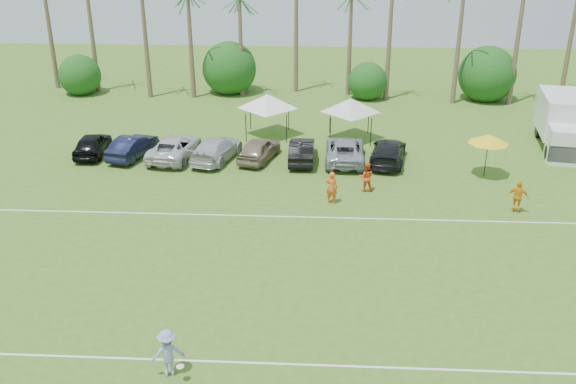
{
  "coord_description": "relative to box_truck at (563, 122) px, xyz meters",
  "views": [
    {
      "loc": [
        2.13,
        -16.46,
        14.94
      ],
      "look_at": [
        0.51,
        13.62,
        1.6
      ],
      "focal_mm": 40.0,
      "sensor_mm": 36.0,
      "label": 1
    }
  ],
  "objects": [
    {
      "name": "canopy_tent_left",
      "position": [
        -19.96,
        1.69,
        1.14
      ],
      "size": [
        4.36,
        4.36,
        3.53
      ],
      "color": "black",
      "rests_on": "ground"
    },
    {
      "name": "sideline_player_a",
      "position": [
        -15.5,
        -9.62,
        -0.97
      ],
      "size": [
        0.77,
        0.63,
        1.84
      ],
      "primitive_type": "imported",
      "rotation": [
        0.0,
        0.0,
        2.82
      ],
      "color": "#EE5A1A",
      "rests_on": "ground"
    },
    {
      "name": "parked_car_0",
      "position": [
        -31.19,
        -2.88,
        -1.15
      ],
      "size": [
        1.93,
        4.39,
        1.47
      ],
      "primitive_type": "imported",
      "rotation": [
        0.0,
        0.0,
        3.19
      ],
      "color": "black",
      "rests_on": "ground"
    },
    {
      "name": "bush_tree_1",
      "position": [
        -24.3,
        13.46,
        -0.09
      ],
      "size": [
        4.0,
        4.0,
        4.0
      ],
      "color": "brown",
      "rests_on": "ground"
    },
    {
      "name": "bush_tree_2",
      "position": [
        -12.3,
        13.46,
        -0.09
      ],
      "size": [
        4.0,
        4.0,
        4.0
      ],
      "color": "brown",
      "rests_on": "ground"
    },
    {
      "name": "box_truck",
      "position": [
        0.0,
        0.0,
        0.0
      ],
      "size": [
        3.59,
        7.15,
        3.53
      ],
      "rotation": [
        0.0,
        0.0,
        -0.15
      ],
      "color": "silver",
      "rests_on": "ground"
    },
    {
      "name": "parked_car_1",
      "position": [
        -28.43,
        -3.15,
        -1.15
      ],
      "size": [
        2.59,
        4.7,
        1.47
      ],
      "primitive_type": "imported",
      "rotation": [
        0.0,
        0.0,
        2.9
      ],
      "color": "black",
      "rests_on": "ground"
    },
    {
      "name": "palm_tree_4",
      "position": [
        -22.3,
        12.46,
        5.59
      ],
      "size": [
        2.4,
        2.4,
        8.9
      ],
      "color": "brown",
      "rests_on": "ground"
    },
    {
      "name": "parked_car_3",
      "position": [
        -22.9,
        -3.36,
        -1.15
      ],
      "size": [
        3.28,
        5.42,
        1.47
      ],
      "primitive_type": "imported",
      "rotation": [
        0.0,
        0.0,
        2.88
      ],
      "color": "#BDBEC0",
      "rests_on": "ground"
    },
    {
      "name": "canopy_tent_right",
      "position": [
        -14.14,
        1.17,
        1.08
      ],
      "size": [
        4.27,
        4.27,
        3.46
      ],
      "color": "black",
      "rests_on": "ground"
    },
    {
      "name": "market_umbrella",
      "position": [
        -6.19,
        -5.31,
        0.53
      ],
      "size": [
        2.42,
        2.42,
        2.69
      ],
      "color": "black",
      "rests_on": "ground"
    },
    {
      "name": "frisbee_player",
      "position": [
        -21.28,
        -24.29,
        -0.98
      ],
      "size": [
        1.34,
        1.03,
        1.82
      ],
      "rotation": [
        0.0,
        0.0,
        3.48
      ],
      "color": "#8A97C4",
      "rests_on": "ground"
    },
    {
      "name": "field_lines",
      "position": [
        -18.3,
        -17.54,
        -1.88
      ],
      "size": [
        80.0,
        12.1,
        0.01
      ],
      "color": "white",
      "rests_on": "ground"
    },
    {
      "name": "sideline_player_c",
      "position": [
        -5.61,
        -10.32,
        -0.98
      ],
      "size": [
        1.15,
        0.78,
        1.82
      ],
      "primitive_type": "imported",
      "rotation": [
        0.0,
        0.0,
        2.79
      ],
      "color": "orange",
      "rests_on": "ground"
    },
    {
      "name": "parked_car_5",
      "position": [
        -17.37,
        -3.32,
        -1.15
      ],
      "size": [
        1.57,
        4.46,
        1.47
      ],
      "primitive_type": "imported",
      "rotation": [
        0.0,
        0.0,
        3.14
      ],
      "color": "black",
      "rests_on": "ground"
    },
    {
      "name": "bush_tree_3",
      "position": [
        -2.3,
        13.46,
        -0.09
      ],
      "size": [
        4.0,
        4.0,
        4.0
      ],
      "color": "brown",
      "rests_on": "ground"
    },
    {
      "name": "parked_car_2",
      "position": [
        -25.66,
        -3.19,
        -1.15
      ],
      "size": [
        3.08,
        5.55,
        1.47
      ],
      "primitive_type": "imported",
      "rotation": [
        0.0,
        0.0,
        3.02
      ],
      "color": "silver",
      "rests_on": "ground"
    },
    {
      "name": "parked_car_6",
      "position": [
        -14.6,
        -3.13,
        -1.15
      ],
      "size": [
        2.55,
        5.34,
        1.47
      ],
      "primitive_type": "imported",
      "rotation": [
        0.0,
        0.0,
        3.12
      ],
      "color": "#989BA7",
      "rests_on": "ground"
    },
    {
      "name": "sideline_player_b",
      "position": [
        -13.52,
        -7.9,
        -1.02
      ],
      "size": [
        0.84,
        0.66,
        1.73
      ],
      "primitive_type": "imported",
      "rotation": [
        0.0,
        0.0,
        3.13
      ],
      "color": "#DE4D18",
      "rests_on": "ground"
    },
    {
      "name": "bush_tree_0",
      "position": [
        -37.3,
        13.46,
        -0.09
      ],
      "size": [
        4.0,
        4.0,
        4.0
      ],
      "color": "brown",
      "rests_on": "ground"
    },
    {
      "name": "parked_car_7",
      "position": [
        -11.83,
        -3.18,
        -1.15
      ],
      "size": [
        2.91,
        5.34,
        1.47
      ],
      "primitive_type": "imported",
      "rotation": [
        0.0,
        0.0,
        2.97
      ],
      "color": "black",
      "rests_on": "ground"
    },
    {
      "name": "parked_car_4",
      "position": [
        -20.13,
        -3.22,
        -1.15
      ],
      "size": [
        2.85,
        4.62,
        1.47
      ],
      "primitive_type": "imported",
      "rotation": [
        0.0,
        0.0,
        2.86
      ],
      "color": "gray",
      "rests_on": "ground"
    },
    {
      "name": "palm_tree_8",
      "position": [
        -5.3,
        12.46,
        5.59
      ],
      "size": [
        2.4,
        2.4,
        8.9
      ],
      "color": "brown",
      "rests_on": "ground"
    },
    {
      "name": "palm_tree_0",
      "position": [
        -40.3,
        12.46,
        5.59
      ],
      "size": [
        2.4,
        2.4,
        8.9
      ],
      "color": "brown",
      "rests_on": "ground"
    }
  ]
}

